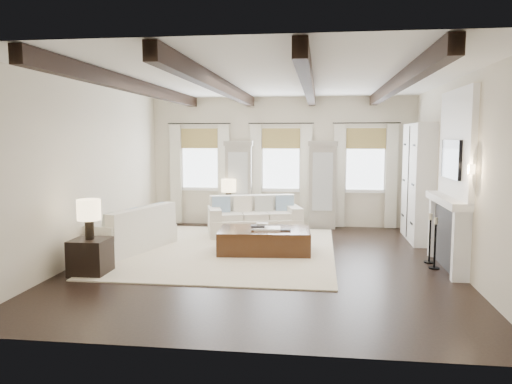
# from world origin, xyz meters

# --- Properties ---
(ground) EXTENTS (7.50, 7.50, 0.00)m
(ground) POSITION_xyz_m (0.00, 0.00, 0.00)
(ground) COLOR black
(ground) RESTS_ON ground
(room_shell) EXTENTS (6.54, 7.54, 3.22)m
(room_shell) POSITION_xyz_m (0.75, 0.90, 1.89)
(room_shell) COLOR beige
(room_shell) RESTS_ON ground
(area_rug) EXTENTS (4.14, 4.79, 0.02)m
(area_rug) POSITION_xyz_m (-0.83, 0.81, 0.01)
(area_rug) COLOR beige
(area_rug) RESTS_ON ground
(sofa_back) EXTENTS (2.23, 1.46, 0.88)m
(sofa_back) POSITION_xyz_m (-0.51, 2.43, 0.35)
(sofa_back) COLOR white
(sofa_back) RESTS_ON ground
(sofa_left) EXTENTS (1.46, 2.19, 0.86)m
(sofa_left) POSITION_xyz_m (-2.69, 0.59, 0.35)
(sofa_left) COLOR white
(sofa_left) RESTS_ON ground
(ottoman) EXTENTS (1.80, 1.21, 0.45)m
(ottoman) POSITION_xyz_m (-0.08, 0.74, 0.23)
(ottoman) COLOR black
(ottoman) RESTS_ON ground
(tray) EXTENTS (0.53, 0.42, 0.04)m
(tray) POSITION_xyz_m (-0.02, 0.70, 0.47)
(tray) COLOR white
(tray) RESTS_ON ottoman
(book_lower) EXTENTS (0.27, 0.22, 0.04)m
(book_lower) POSITION_xyz_m (-0.21, 0.71, 0.51)
(book_lower) COLOR #262628
(book_lower) RESTS_ON tray
(book_upper) EXTENTS (0.23, 0.19, 0.03)m
(book_upper) POSITION_xyz_m (-0.13, 0.79, 0.55)
(book_upper) COLOR beige
(book_upper) RESTS_ON book_lower
(book_loose) EXTENTS (0.25, 0.20, 0.03)m
(book_loose) POSITION_xyz_m (0.31, 0.63, 0.47)
(book_loose) COLOR #262628
(book_loose) RESTS_ON ottoman
(side_table_front) EXTENTS (0.58, 0.58, 0.58)m
(side_table_front) POSITION_xyz_m (-2.72, -1.13, 0.29)
(side_table_front) COLOR black
(side_table_front) RESTS_ON ground
(lamp_front) EXTENTS (0.38, 0.38, 0.65)m
(lamp_front) POSITION_xyz_m (-2.72, -1.13, 1.02)
(lamp_front) COLOR black
(lamp_front) RESTS_ON side_table_front
(side_table_back) EXTENTS (0.39, 0.39, 0.59)m
(side_table_back) POSITION_xyz_m (-1.23, 3.21, 0.30)
(side_table_back) COLOR black
(side_table_back) RESTS_ON ground
(lamp_back) EXTENTS (0.35, 0.35, 0.61)m
(lamp_back) POSITION_xyz_m (-1.23, 3.21, 1.01)
(lamp_back) COLOR black
(lamp_back) RESTS_ON side_table_back
(candlestick_near) EXTENTS (0.18, 0.18, 0.87)m
(candlestick_near) POSITION_xyz_m (2.90, -0.08, 0.36)
(candlestick_near) COLOR black
(candlestick_near) RESTS_ON ground
(candlestick_far) EXTENTS (0.18, 0.18, 0.88)m
(candlestick_far) POSITION_xyz_m (2.90, 0.32, 0.37)
(candlestick_far) COLOR black
(candlestick_far) RESTS_ON ground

